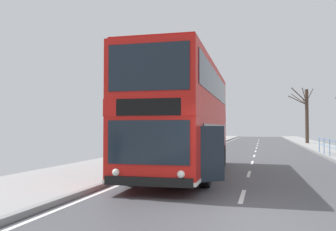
{
  "coord_description": "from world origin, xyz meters",
  "views": [
    {
      "loc": [
        0.54,
        -7.24,
        1.85
      ],
      "look_at": [
        -2.45,
        3.98,
        2.26
      ],
      "focal_mm": 37.9,
      "sensor_mm": 36.0,
      "label": 1
    }
  ],
  "objects": [
    {
      "name": "bare_tree_far_00",
      "position": [
        5.39,
        35.64,
        3.4
      ],
      "size": [
        2.56,
        2.51,
        6.33
      ],
      "color": "#423328",
      "rests_on": "ground"
    },
    {
      "name": "ground",
      "position": [
        -0.72,
        -0.0,
        0.04
      ],
      "size": [
        15.8,
        140.0,
        0.2
      ],
      "color": "#45454B"
    },
    {
      "name": "double_decker_bus_main",
      "position": [
        -2.48,
        6.66,
        2.28
      ],
      "size": [
        3.43,
        10.39,
        4.36
      ],
      "color": "red",
      "rests_on": "ground"
    }
  ]
}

